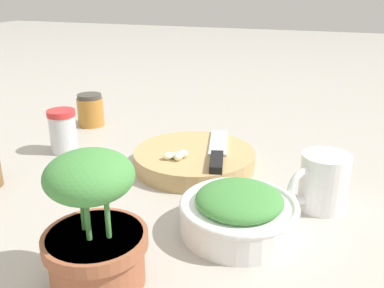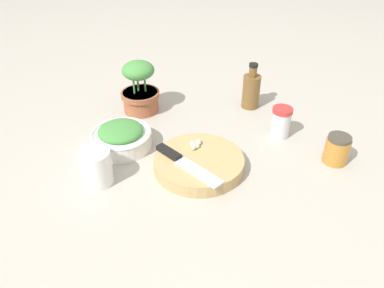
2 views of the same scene
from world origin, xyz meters
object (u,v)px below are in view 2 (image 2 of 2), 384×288
garlic_cloves (195,144)px  potted_herb (140,90)px  herb_bowl (121,137)px  coffee_mug (97,167)px  cutting_board (199,163)px  spice_jar (281,122)px  honey_jar (337,149)px  oil_bottle (251,90)px  chef_knife (184,162)px

garlic_cloves → potted_herb: bearing=93.4°
herb_bowl → coffee_mug: coffee_mug is taller
cutting_board → herb_bowl: size_ratio=1.37×
spice_jar → coffee_mug: 0.52m
spice_jar → potted_herb: potted_herb is taller
coffee_mug → potted_herb: bearing=48.8°
potted_herb → honey_jar: bearing=-57.8°
garlic_cloves → coffee_mug: bearing=172.0°
garlic_cloves → honey_jar: bearing=-33.9°
honey_jar → oil_bottle: oil_bottle is taller
garlic_cloves → herb_bowl: (-0.15, 0.15, -0.01)m
cutting_board → chef_knife: (-0.04, -0.00, 0.02)m
garlic_cloves → chef_knife: bearing=-142.6°
herb_bowl → garlic_cloves: bearing=-44.4°
spice_jar → garlic_cloves: bearing=172.5°
cutting_board → spice_jar: 0.28m
honey_jar → potted_herb: 0.60m
garlic_cloves → potted_herb: (-0.02, 0.30, 0.03)m
chef_knife → herb_bowl: bearing=-79.8°
herb_bowl → coffee_mug: 0.15m
cutting_board → potted_herb: (-0.00, 0.35, 0.06)m
spice_jar → potted_herb: size_ratio=0.54×
cutting_board → potted_herb: bearing=90.0°
herb_bowl → chef_knife: bearing=-66.1°
spice_jar → potted_herb: (-0.28, 0.34, 0.03)m
chef_knife → spice_jar: spice_jar is taller
coffee_mug → potted_herb: potted_herb is taller
coffee_mug → honey_jar: size_ratio=1.20×
chef_knife → potted_herb: 0.36m
herb_bowl → potted_herb: size_ratio=1.01×
herb_bowl → oil_bottle: (0.45, 0.00, 0.03)m
herb_bowl → spice_jar: 0.45m
cutting_board → garlic_cloves: size_ratio=4.90×
cutting_board → garlic_cloves: 0.06m
herb_bowl → oil_bottle: 0.45m
garlic_cloves → honey_jar: 0.36m
potted_herb → coffee_mug: bearing=-131.2°
chef_knife → oil_bottle: bearing=-165.3°
garlic_cloves → herb_bowl: 0.21m
chef_knife → garlic_cloves: garlic_cloves is taller
oil_bottle → cutting_board: bearing=-148.5°
honey_jar → potted_herb: potted_herb is taller
cutting_board → spice_jar: (0.28, 0.01, 0.03)m
garlic_cloves → spice_jar: spice_jar is taller
chef_knife → oil_bottle: size_ratio=1.43×
chef_knife → potted_herb: potted_herb is taller
chef_knife → coffee_mug: 0.21m
chef_knife → herb_bowl: size_ratio=1.27×
oil_bottle → potted_herb: bearing=153.4°
chef_knife → coffee_mug: coffee_mug is taller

